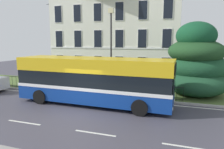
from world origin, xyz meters
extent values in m
cube|color=#43404C|center=(0.00, 0.00, -0.03)|extent=(60.00, 56.00, 0.06)
cube|color=silver|center=(0.00, 3.65, 0.00)|extent=(54.00, 0.14, 0.01)
cube|color=silver|center=(-2.00, -1.80, 0.00)|extent=(2.00, 0.12, 0.01)
cube|color=silver|center=(2.00, -1.80, 0.00)|extent=(2.00, 0.12, 0.01)
cube|color=silver|center=(6.00, -1.80, 0.00)|extent=(2.00, 0.12, 0.01)
cube|color=#9E9E99|center=(0.00, 4.12, 0.06)|extent=(57.00, 0.24, 0.12)
cube|color=#4F6632|center=(0.00, 6.78, 0.06)|extent=(57.00, 5.09, 0.12)
cube|color=silver|center=(-1.87, 15.20, 4.68)|extent=(14.67, 8.03, 9.11)
cube|color=white|center=(-1.87, 11.16, 3.50)|extent=(14.67, 0.06, 0.20)
cube|color=#2D333D|center=(-1.87, 11.15, 1.22)|extent=(1.10, 0.06, 2.20)
cube|color=white|center=(-7.99, 11.15, 1.66)|extent=(0.96, 0.04, 1.92)
cube|color=black|center=(-7.99, 11.13, 1.66)|extent=(0.86, 0.03, 1.82)
cube|color=white|center=(-5.54, 11.15, 1.66)|extent=(0.96, 0.04, 1.92)
cube|color=black|center=(-5.54, 11.13, 1.66)|extent=(0.86, 0.03, 1.82)
cube|color=white|center=(-3.10, 11.15, 1.66)|extent=(0.96, 0.04, 1.92)
cube|color=black|center=(-3.10, 11.13, 1.66)|extent=(0.86, 0.03, 1.82)
cube|color=white|center=(-0.65, 11.15, 1.66)|extent=(0.96, 0.04, 1.92)
cube|color=black|center=(-0.65, 11.13, 1.66)|extent=(0.86, 0.03, 1.82)
cube|color=white|center=(1.79, 11.15, 1.66)|extent=(0.96, 0.04, 1.92)
cube|color=black|center=(1.79, 11.13, 1.66)|extent=(0.86, 0.03, 1.82)
cube|color=white|center=(4.24, 11.15, 1.66)|extent=(0.96, 0.04, 1.92)
cube|color=black|center=(4.24, 11.13, 1.66)|extent=(0.86, 0.03, 1.82)
cube|color=white|center=(-7.99, 11.15, 4.47)|extent=(0.96, 0.04, 1.92)
cube|color=black|center=(-7.99, 11.13, 4.47)|extent=(0.86, 0.03, 1.82)
cube|color=white|center=(-5.54, 11.15, 4.47)|extent=(0.96, 0.04, 1.92)
cube|color=black|center=(-5.54, 11.13, 4.47)|extent=(0.86, 0.03, 1.82)
cube|color=white|center=(-3.10, 11.15, 4.47)|extent=(0.96, 0.04, 1.92)
cube|color=black|center=(-3.10, 11.13, 4.47)|extent=(0.86, 0.03, 1.82)
cube|color=white|center=(-0.65, 11.15, 4.47)|extent=(0.96, 0.04, 1.92)
cube|color=black|center=(-0.65, 11.13, 4.47)|extent=(0.86, 0.03, 1.82)
cube|color=white|center=(1.79, 11.15, 4.47)|extent=(0.96, 0.04, 1.92)
cube|color=black|center=(1.79, 11.13, 4.47)|extent=(0.86, 0.03, 1.82)
cube|color=white|center=(4.24, 11.15, 4.47)|extent=(0.96, 0.04, 1.92)
cube|color=black|center=(4.24, 11.13, 4.47)|extent=(0.86, 0.03, 1.82)
cube|color=white|center=(-7.99, 11.15, 7.27)|extent=(0.96, 0.04, 1.92)
cube|color=black|center=(-7.99, 11.13, 7.27)|extent=(0.86, 0.03, 1.82)
cube|color=white|center=(-5.54, 11.15, 7.27)|extent=(0.96, 0.04, 1.92)
cube|color=black|center=(-5.54, 11.13, 7.27)|extent=(0.86, 0.03, 1.82)
cube|color=white|center=(-3.10, 11.15, 7.27)|extent=(0.96, 0.04, 1.92)
cube|color=black|center=(-3.10, 11.13, 7.27)|extent=(0.86, 0.03, 1.82)
cube|color=white|center=(-0.65, 11.15, 7.27)|extent=(0.96, 0.04, 1.92)
cube|color=black|center=(-0.65, 11.13, 7.27)|extent=(0.86, 0.03, 1.82)
cube|color=white|center=(1.79, 11.15, 7.27)|extent=(0.96, 0.04, 1.92)
cube|color=black|center=(1.79, 11.13, 7.27)|extent=(0.86, 0.03, 1.82)
cube|color=white|center=(4.24, 11.15, 7.27)|extent=(0.96, 0.04, 1.92)
cube|color=black|center=(4.24, 11.13, 7.27)|extent=(0.86, 0.03, 1.82)
cube|color=black|center=(-1.87, 4.40, 1.07)|extent=(15.53, 0.04, 0.04)
cube|color=black|center=(-1.87, 4.40, 0.20)|extent=(15.53, 0.04, 0.04)
cylinder|color=black|center=(-9.64, 4.40, 0.59)|extent=(0.02, 0.02, 0.95)
cylinder|color=black|center=(-9.18, 4.40, 0.59)|extent=(0.02, 0.02, 0.95)
cylinder|color=black|center=(-8.73, 4.40, 0.59)|extent=(0.02, 0.02, 0.95)
cylinder|color=black|center=(-8.27, 4.40, 0.59)|extent=(0.02, 0.02, 0.95)
cylinder|color=black|center=(-7.81, 4.40, 0.59)|extent=(0.02, 0.02, 0.95)
cylinder|color=black|center=(-7.36, 4.40, 0.59)|extent=(0.02, 0.02, 0.95)
cylinder|color=black|center=(-6.90, 4.40, 0.59)|extent=(0.02, 0.02, 0.95)
cylinder|color=black|center=(-6.44, 4.40, 0.59)|extent=(0.02, 0.02, 0.95)
cylinder|color=black|center=(-5.98, 4.40, 0.59)|extent=(0.02, 0.02, 0.95)
cylinder|color=black|center=(-5.53, 4.40, 0.59)|extent=(0.02, 0.02, 0.95)
cylinder|color=black|center=(-5.07, 4.40, 0.59)|extent=(0.02, 0.02, 0.95)
cylinder|color=black|center=(-4.61, 4.40, 0.59)|extent=(0.02, 0.02, 0.95)
cylinder|color=black|center=(-4.16, 4.40, 0.59)|extent=(0.02, 0.02, 0.95)
cylinder|color=black|center=(-3.70, 4.40, 0.59)|extent=(0.02, 0.02, 0.95)
cylinder|color=black|center=(-3.24, 4.40, 0.59)|extent=(0.02, 0.02, 0.95)
cylinder|color=black|center=(-2.79, 4.40, 0.59)|extent=(0.02, 0.02, 0.95)
cylinder|color=black|center=(-2.33, 4.40, 0.59)|extent=(0.02, 0.02, 0.95)
cylinder|color=black|center=(-1.87, 4.40, 0.59)|extent=(0.02, 0.02, 0.95)
cylinder|color=black|center=(-1.42, 4.40, 0.59)|extent=(0.02, 0.02, 0.95)
cylinder|color=black|center=(-0.96, 4.40, 0.59)|extent=(0.02, 0.02, 0.95)
cylinder|color=black|center=(-0.50, 4.40, 0.59)|extent=(0.02, 0.02, 0.95)
cylinder|color=black|center=(-0.05, 4.40, 0.59)|extent=(0.02, 0.02, 0.95)
cylinder|color=black|center=(0.41, 4.40, 0.59)|extent=(0.02, 0.02, 0.95)
cylinder|color=black|center=(0.87, 4.40, 0.59)|extent=(0.02, 0.02, 0.95)
cylinder|color=black|center=(1.32, 4.40, 0.59)|extent=(0.02, 0.02, 0.95)
cylinder|color=black|center=(1.78, 4.40, 0.59)|extent=(0.02, 0.02, 0.95)
cylinder|color=black|center=(2.24, 4.40, 0.59)|extent=(0.02, 0.02, 0.95)
cylinder|color=black|center=(2.69, 4.40, 0.59)|extent=(0.02, 0.02, 0.95)
cylinder|color=black|center=(3.15, 4.40, 0.59)|extent=(0.02, 0.02, 0.95)
cylinder|color=black|center=(3.61, 4.40, 0.59)|extent=(0.02, 0.02, 0.95)
cylinder|color=black|center=(4.06, 4.40, 0.59)|extent=(0.02, 0.02, 0.95)
cylinder|color=black|center=(4.52, 4.40, 0.59)|extent=(0.02, 0.02, 0.95)
cylinder|color=black|center=(4.98, 4.40, 0.59)|extent=(0.02, 0.02, 0.95)
cylinder|color=black|center=(5.43, 4.40, 0.59)|extent=(0.02, 0.02, 0.95)
cylinder|color=black|center=(5.89, 4.40, 0.59)|extent=(0.02, 0.02, 0.95)
cylinder|color=#423328|center=(6.69, 6.63, 0.81)|extent=(0.49, 0.49, 1.39)
ellipsoid|color=#1D482C|center=(6.78, 6.70, 1.09)|extent=(4.65, 4.65, 2.11)
ellipsoid|color=#1A482A|center=(6.81, 6.87, 2.26)|extent=(4.36, 4.36, 2.38)
ellipsoid|color=#1E4221|center=(6.66, 6.58, 3.43)|extent=(4.08, 4.08, 1.90)
ellipsoid|color=#134629|center=(6.59, 6.44, 4.60)|extent=(2.87, 2.87, 2.04)
cube|color=navy|center=(0.14, 2.36, 0.77)|extent=(10.38, 2.78, 1.02)
cube|color=white|center=(0.14, 2.36, 1.24)|extent=(10.40, 2.80, 0.20)
cube|color=black|center=(0.14, 2.36, 1.76)|extent=(10.30, 2.74, 0.97)
cube|color=gold|center=(0.14, 2.36, 2.67)|extent=(10.38, 2.78, 0.85)
cube|color=black|center=(5.32, 2.24, 1.72)|extent=(0.11, 2.14, 0.89)
cube|color=black|center=(5.32, 2.24, 2.63)|extent=(0.10, 1.83, 0.55)
cylinder|color=silver|center=(5.34, 3.05, 0.48)|extent=(0.04, 0.20, 0.20)
cylinder|color=silver|center=(5.30, 1.42, 0.48)|extent=(0.04, 0.20, 0.20)
cylinder|color=black|center=(3.57, 3.50, 0.48)|extent=(0.97, 0.32, 0.96)
cylinder|color=black|center=(3.52, 1.06, 0.48)|extent=(0.97, 0.32, 0.96)
cylinder|color=black|center=(-3.24, 3.66, 0.48)|extent=(0.97, 0.32, 0.96)
cylinder|color=black|center=(-3.30, 1.22, 0.48)|extent=(0.97, 0.32, 0.96)
cylinder|color=black|center=(-9.25, 3.58, 0.34)|extent=(0.68, 0.22, 0.68)
cylinder|color=#333338|center=(0.44, 5.16, 3.20)|extent=(0.14, 0.14, 6.17)
cube|color=beige|center=(0.44, 5.16, 6.47)|extent=(0.36, 0.24, 0.36)
camera|label=1|loc=(5.50, -9.94, 4.17)|focal=32.75mm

